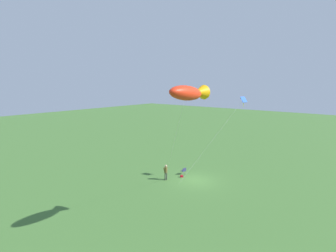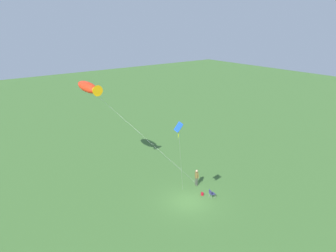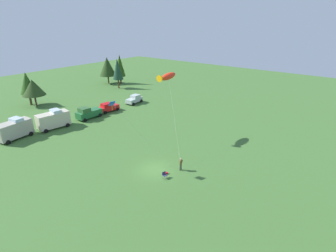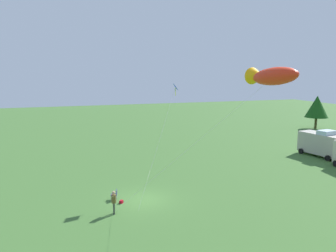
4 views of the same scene
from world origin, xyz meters
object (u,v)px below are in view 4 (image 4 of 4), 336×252
(person_kite_flyer, at_px, (114,201))
(van_motorhome_grey, at_px, (322,143))
(kite_diamond_blue, at_px, (174,92))
(folding_chair, at_px, (115,194))
(backpack_on_grass, at_px, (121,202))
(kite_large_fish, at_px, (270,76))

(person_kite_flyer, relative_size, van_motorhome_grey, 0.31)
(van_motorhome_grey, bearing_deg, kite_diamond_blue, -87.63)
(folding_chair, distance_m, backpack_on_grass, 1.03)
(kite_large_fish, xyz_separation_m, kite_diamond_blue, (-11.78, -1.51, -1.50))
(kite_diamond_blue, bearing_deg, kite_large_fish, 7.29)
(backpack_on_grass, bearing_deg, kite_large_fish, 38.17)
(backpack_on_grass, xyz_separation_m, van_motorhome_grey, (-6.83, 26.10, 1.53))
(kite_large_fish, bearing_deg, van_motorhome_grey, 129.32)
(backpack_on_grass, distance_m, kite_diamond_blue, 10.45)
(folding_chair, height_order, van_motorhome_grey, van_motorhome_grey)
(person_kite_flyer, relative_size, kite_diamond_blue, 0.19)
(person_kite_flyer, relative_size, kite_large_fish, 0.16)
(van_motorhome_grey, bearing_deg, backpack_on_grass, -83.64)
(folding_chair, distance_m, van_motorhome_grey, 27.13)
(folding_chair, xyz_separation_m, backpack_on_grass, (0.89, 0.35, -0.38))
(backpack_on_grass, distance_m, van_motorhome_grey, 27.02)
(backpack_on_grass, bearing_deg, van_motorhome_grey, 104.67)
(person_kite_flyer, relative_size, folding_chair, 2.12)
(kite_large_fish, height_order, kite_diamond_blue, kite_large_fish)
(folding_chair, relative_size, kite_diamond_blue, 0.09)
(kite_large_fish, bearing_deg, backpack_on_grass, -141.83)
(van_motorhome_grey, xyz_separation_m, kite_diamond_blue, (3.89, -20.65, 6.89))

